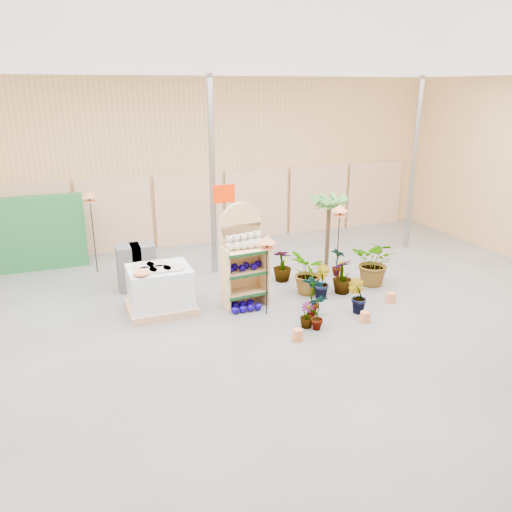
{
  "coord_description": "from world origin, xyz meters",
  "views": [
    {
      "loc": [
        -3.06,
        -7.38,
        4.23
      ],
      "look_at": [
        0.3,
        1.5,
        1.0
      ],
      "focal_mm": 35.0,
      "sensor_mm": 36.0,
      "label": 1
    }
  ],
  "objects_px": {
    "display_shelf": "(242,259)",
    "bird_table_front": "(267,242)",
    "pallet_stack": "(160,289)",
    "potted_plant_2": "(309,273)"
  },
  "relations": [
    {
      "from": "display_shelf",
      "to": "pallet_stack",
      "type": "bearing_deg",
      "value": 169.73
    },
    {
      "from": "pallet_stack",
      "to": "potted_plant_2",
      "type": "bearing_deg",
      "value": -4.96
    },
    {
      "from": "pallet_stack",
      "to": "bird_table_front",
      "type": "height_order",
      "value": "bird_table_front"
    },
    {
      "from": "display_shelf",
      "to": "potted_plant_2",
      "type": "distance_m",
      "value": 1.55
    },
    {
      "from": "display_shelf",
      "to": "pallet_stack",
      "type": "distance_m",
      "value": 1.73
    },
    {
      "from": "bird_table_front",
      "to": "display_shelf",
      "type": "bearing_deg",
      "value": 109.59
    },
    {
      "from": "display_shelf",
      "to": "bird_table_front",
      "type": "xyz_separation_m",
      "value": [
        0.25,
        -0.7,
        0.53
      ]
    },
    {
      "from": "display_shelf",
      "to": "pallet_stack",
      "type": "xyz_separation_m",
      "value": [
        -1.65,
        0.17,
        -0.49
      ]
    },
    {
      "from": "pallet_stack",
      "to": "bird_table_front",
      "type": "xyz_separation_m",
      "value": [
        1.9,
        -0.87,
        1.02
      ]
    },
    {
      "from": "potted_plant_2",
      "to": "bird_table_front",
      "type": "bearing_deg",
      "value": -153.04
    }
  ]
}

